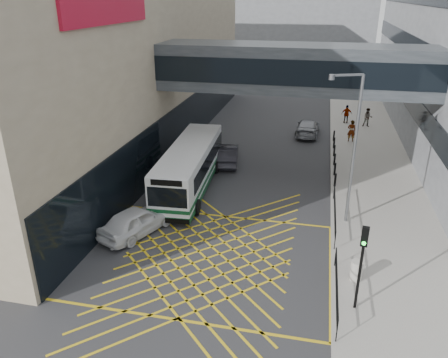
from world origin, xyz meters
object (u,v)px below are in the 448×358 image
Objects in this scene: street_lamp at (352,142)px; traffic_light at (362,256)px; pedestrian_c at (347,114)px; car_dark at (227,154)px; pedestrian_b at (368,118)px; bus at (190,166)px; pedestrian_a at (351,131)px; litter_bin at (356,270)px; car_silver at (308,127)px; car_white at (137,220)px.

traffic_light is at bearing -108.76° from street_lamp.
street_lamp is (-0.29, 7.58, 2.17)m from traffic_light.
car_dark is at bearing 53.13° from pedestrian_c.
street_lamp is 20.58m from pedestrian_b.
bus is at bearing 65.65° from car_dark.
pedestrian_a is 5.32m from pedestrian_b.
pedestrian_a is at bearing 65.06° from street_lamp.
car_dark is 16.03m from litter_bin.
bus reaches higher than pedestrian_a.
traffic_light is 2.16× the size of pedestrian_b.
car_silver is 22.35m from litter_bin.
street_lamp reaches higher than car_white.
pedestrian_c reaches higher than car_white.
bus is 6.06× the size of pedestrian_c.
bus is 6.03× the size of pedestrian_b.
traffic_light is 22.65m from pedestrian_a.
street_lamp is (8.37, -7.90, 4.13)m from car_dark.
pedestrian_c is (0.42, 26.44, 0.42)m from litter_bin.
bus is 2.21× the size of car_white.
street_lamp reaches higher than bus.
street_lamp is 6.95m from litter_bin.
street_lamp is 8.67× the size of litter_bin.
pedestrian_c is (0.85, 20.94, -3.81)m from street_lamp.
bus is 13.16m from litter_bin.
litter_bin is at bearing -97.53° from pedestrian_b.
bus is 10.66m from street_lamp.
car_white is 5.14× the size of litter_bin.
bus reaches higher than car_dark.
car_white is 1.05× the size of car_dark.
street_lamp is (10.92, 3.52, 4.08)m from car_white.
pedestrian_b is (12.54, 17.27, -0.55)m from bus.
litter_bin is (0.14, 2.08, -2.05)m from traffic_light.
car_white is 11.52m from litter_bin.
traffic_light is at bearing 84.25° from pedestrian_a.
car_white is at bearing 62.70° from pedestrian_c.
litter_bin is (0.43, -5.50, -4.22)m from street_lamp.
pedestrian_b is (2.35, 25.53, 0.42)m from litter_bin.
pedestrian_c is (-0.19, 5.94, -0.05)m from pedestrian_a.
car_white is 0.59× the size of street_lamp.
car_white reaches higher than car_dark.
bus is at bearing 142.21° from traffic_light.
car_white is at bearing 68.27° from car_dark.
car_silver is 17.34m from street_lamp.
pedestrian_b is at bearing -141.72° from car_dark.
pedestrian_a is 1.05× the size of pedestrian_b.
street_lamp is at bearing 86.07° from pedestrian_c.
bus is 15.57m from car_silver.
car_silver is (8.20, 20.14, -0.03)m from car_white.
car_dark is at bearing 123.30° from litter_bin.
traffic_light reaches higher than car_white.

